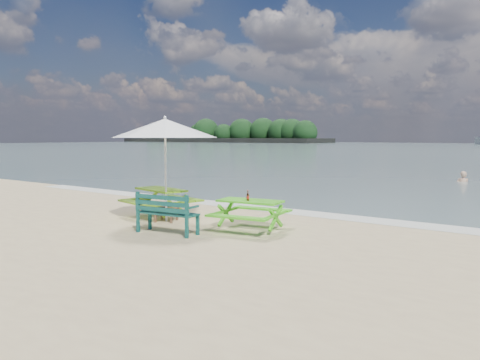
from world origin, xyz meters
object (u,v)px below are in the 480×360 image
Objects in this scene: side_table at (166,214)px; park_bench at (168,221)px; swimmer at (463,189)px; picnic_table_right at (250,216)px; patio_umbrella at (165,128)px; picnic_table_left at (161,203)px; beer_bottle at (248,197)px.

park_bench is at bearing -43.75° from side_table.
swimmer is at bearing 80.69° from park_bench.
picnic_table_right is 1.23× the size of park_bench.
swimmer reaches higher than side_table.
patio_umbrella reaches higher than picnic_table_right.
picnic_table_right is at bearing 8.15° from patio_umbrella.
side_table is at bearing -34.74° from picnic_table_left.
picnic_table_left is 2.32m from park_bench.
swimmer is at bearing 84.48° from beer_bottle.
side_table is 2.18m from patio_umbrella.
patio_umbrella is at bearing 136.25° from park_bench.
patio_umbrella reaches higher than swimmer.
picnic_table_left is 3.02m from picnic_table_right.
patio_umbrella is at bearing -90.00° from side_table.
beer_bottle reaches higher than swimmer.
beer_bottle is (2.38, 0.23, 0.60)m from side_table.
picnic_table_right is at bearing -2.19° from picnic_table_left.
picnic_table_left is 1.21× the size of swimmer.
beer_bottle is at bearing 45.25° from park_bench.
picnic_table_left reaches higher than swimmer.
side_table is (0.65, -0.45, -0.18)m from picnic_table_left.
beer_bottle is at bearing 5.55° from side_table.
patio_umbrella is at bearing -103.69° from swimmer.
swimmer is at bearing 73.68° from picnic_table_left.
park_bench is at bearing -132.19° from picnic_table_right.
picnic_table_left is at bearing 145.26° from patio_umbrella.
patio_umbrella is (-2.37, -0.34, 2.02)m from picnic_table_right.
side_table is at bearing 136.25° from park_bench.
side_table is 16.49m from swimmer.
park_bench reaches higher than side_table.
beer_bottle is at bearing 5.55° from patio_umbrella.
beer_bottle reaches higher than park_bench.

